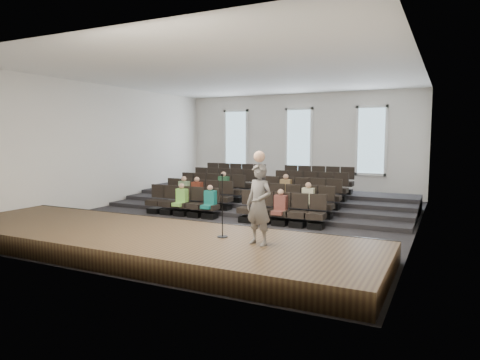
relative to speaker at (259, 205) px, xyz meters
The scene contains 14 objects.
ground 6.04m from the speaker, 121.83° to the left, with size 14.00×14.00×0.00m, color black.
ceiling 6.90m from the speaker, 121.83° to the left, with size 12.00×14.00×0.02m, color white.
wall_back 12.46m from the speaker, 104.47° to the left, with size 12.00×0.04×5.00m, color white.
wall_front 3.86m from the speaker, 146.82° to the right, with size 12.00×0.04×5.00m, color white.
wall_left 10.46m from the speaker, 151.30° to the left, with size 0.04×14.00×5.00m, color white.
wall_right 5.89m from the speaker, 59.68° to the left, with size 0.04×14.00×5.00m, color white.
stage 3.31m from the speaker, behind, with size 11.80×3.60×0.50m, color #45341D.
stage_lip 3.70m from the speaker, 151.79° to the left, with size 11.80×0.06×0.52m, color black.
risers 8.81m from the speaker, 110.79° to the left, with size 11.80×4.80×0.60m.
seating_rows 7.27m from the speaker, 115.38° to the left, with size 6.80×4.70×1.67m.
windows 12.41m from the speaker, 104.55° to the left, with size 8.44×0.10×3.24m.
audience 6.30m from the speaker, 121.88° to the left, with size 5.45×2.64×1.10m.
speaker is the anchor object (origin of this frame).
mic_stand 1.18m from the speaker, 166.24° to the left, with size 0.25×0.25×1.52m.
Camera 1 is at (6.83, -13.49, 2.87)m, focal length 32.00 mm.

